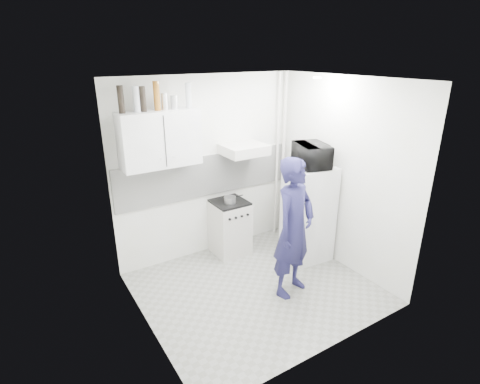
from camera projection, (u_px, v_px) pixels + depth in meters
floor at (256, 289)px, 4.83m from camera, size 2.80×2.80×0.00m
ceiling at (260, 79)px, 3.91m from camera, size 2.80×2.80×0.00m
wall_back at (208, 168)px, 5.36m from camera, size 2.80×0.00×2.80m
wall_left at (140, 222)px, 3.68m from camera, size 0.00×2.60×2.60m
wall_right at (343, 175)px, 5.07m from camera, size 0.00×2.60×2.60m
person at (294, 228)px, 4.50m from camera, size 0.74×0.60×1.76m
stove at (230, 228)px, 5.59m from camera, size 0.50×0.50×0.80m
fridge at (308, 213)px, 5.37m from camera, size 0.62×0.62×1.40m
stove_top at (230, 202)px, 5.44m from camera, size 0.48×0.48×0.03m
saucepan at (230, 200)px, 5.36m from camera, size 0.17×0.17×0.10m
microwave at (312, 155)px, 5.07m from camera, size 0.65×0.53×0.31m
bottle_a at (121, 100)px, 4.27m from camera, size 0.07×0.07×0.31m
bottle_b at (136, 99)px, 4.36m from camera, size 0.08×0.08×0.30m
bottle_c at (143, 99)px, 4.40m from camera, size 0.07×0.07×0.29m
bottle_d at (157, 96)px, 4.48m from camera, size 0.08×0.08×0.35m
canister_a at (165, 102)px, 4.55m from camera, size 0.08×0.08×0.20m
canister_b at (174, 102)px, 4.62m from camera, size 0.09×0.09×0.17m
bottle_e at (188, 95)px, 4.69m from camera, size 0.08×0.08×0.31m
upper_cabinet at (160, 139)px, 4.66m from camera, size 1.00×0.35×0.70m
range_hood at (244, 149)px, 5.29m from camera, size 0.60×0.50×0.14m
backsplash at (209, 175)px, 5.39m from camera, size 2.74×0.03×0.60m
pipe_a at (283, 157)px, 5.95m from camera, size 0.05×0.05×2.60m
pipe_b at (277, 158)px, 5.89m from camera, size 0.04×0.04×2.60m
ceiling_spot_fixture at (317, 78)px, 4.58m from camera, size 0.10×0.10×0.02m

